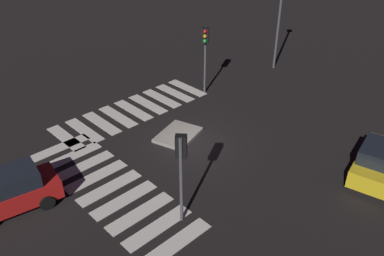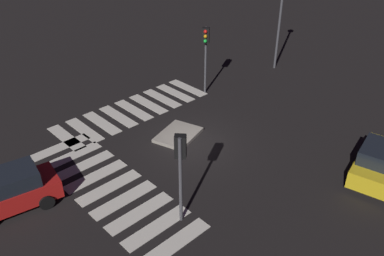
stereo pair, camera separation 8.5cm
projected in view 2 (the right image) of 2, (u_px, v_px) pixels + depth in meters
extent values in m
plane|color=black|center=(192.00, 144.00, 21.32)|extent=(80.00, 80.00, 0.00)
cube|color=gray|center=(178.00, 135.00, 21.93)|extent=(2.93, 2.52, 0.18)
cube|color=gold|center=(377.00, 164.00, 18.59)|extent=(4.31, 2.53, 0.83)
cube|color=black|center=(380.00, 153.00, 18.03)|extent=(2.35, 1.97, 0.67)
cylinder|color=black|center=(364.00, 152.00, 20.08)|extent=(0.68, 0.37, 0.65)
cylinder|color=black|center=(350.00, 178.00, 18.31)|extent=(0.68, 0.37, 0.65)
sphere|color=#F2EABF|center=(377.00, 142.00, 20.22)|extent=(0.22, 0.22, 0.22)
cube|color=red|center=(9.00, 195.00, 16.70)|extent=(4.31, 2.42, 0.83)
cube|color=black|center=(11.00, 179.00, 16.42)|extent=(2.33, 1.92, 0.68)
cylinder|color=black|center=(47.00, 202.00, 16.88)|extent=(0.69, 0.35, 0.66)
cylinder|color=black|center=(36.00, 181.00, 18.10)|extent=(0.69, 0.35, 0.66)
cylinder|color=#47474C|center=(206.00, 61.00, 25.52)|extent=(0.14, 0.14, 4.49)
cube|color=black|center=(206.00, 35.00, 24.46)|extent=(0.52, 0.54, 0.96)
sphere|color=red|center=(205.00, 32.00, 24.13)|extent=(0.22, 0.22, 0.22)
sphere|color=orange|center=(205.00, 36.00, 24.29)|extent=(0.22, 0.22, 0.22)
sphere|color=green|center=(205.00, 41.00, 24.44)|extent=(0.22, 0.22, 0.22)
cylinder|color=#47474C|center=(181.00, 182.00, 15.41)|extent=(0.14, 0.14, 4.01)
cube|color=black|center=(180.00, 146.00, 14.78)|extent=(0.53, 0.54, 0.96)
sphere|color=red|center=(181.00, 137.00, 14.79)|extent=(0.22, 0.22, 0.22)
sphere|color=orange|center=(181.00, 144.00, 14.95)|extent=(0.22, 0.22, 0.22)
sphere|color=green|center=(181.00, 150.00, 15.10)|extent=(0.22, 0.22, 0.22)
cylinder|color=#47474C|center=(279.00, 25.00, 28.68)|extent=(0.18, 0.18, 6.56)
cube|color=silver|center=(188.00, 88.00, 27.28)|extent=(0.70, 3.20, 0.02)
cube|color=silver|center=(175.00, 93.00, 26.60)|extent=(0.70, 3.20, 0.02)
cube|color=silver|center=(162.00, 98.00, 25.92)|extent=(0.70, 3.20, 0.02)
cube|color=silver|center=(148.00, 104.00, 25.24)|extent=(0.70, 3.20, 0.02)
cube|color=silver|center=(134.00, 110.00, 24.57)|extent=(0.70, 3.20, 0.02)
cube|color=silver|center=(118.00, 116.00, 23.89)|extent=(0.70, 3.20, 0.02)
cube|color=silver|center=(102.00, 123.00, 23.21)|extent=(0.70, 3.20, 0.02)
cube|color=silver|center=(84.00, 130.00, 22.53)|extent=(0.70, 3.20, 0.02)
cube|color=silver|center=(66.00, 137.00, 21.85)|extent=(0.70, 3.20, 0.02)
cube|color=silver|center=(61.00, 147.00, 21.05)|extent=(3.20, 0.70, 0.02)
cube|color=silver|center=(72.00, 156.00, 20.34)|extent=(3.20, 0.70, 0.02)
cube|color=silver|center=(83.00, 166.00, 19.63)|extent=(3.20, 0.70, 0.02)
cube|color=silver|center=(96.00, 176.00, 18.92)|extent=(3.20, 0.70, 0.02)
cube|color=silver|center=(109.00, 187.00, 18.21)|extent=(3.20, 0.70, 0.02)
cube|color=silver|center=(124.00, 199.00, 17.49)|extent=(3.20, 0.70, 0.02)
cube|color=silver|center=(140.00, 213.00, 16.78)|extent=(3.20, 0.70, 0.02)
cube|color=silver|center=(157.00, 227.00, 16.07)|extent=(3.20, 0.70, 0.02)
cube|color=silver|center=(176.00, 243.00, 15.36)|extent=(3.20, 0.70, 0.02)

